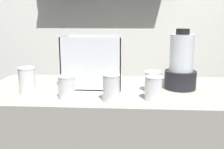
# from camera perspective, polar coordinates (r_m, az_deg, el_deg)

# --- Properties ---
(back_wall_unit) EXTENTS (2.60, 0.24, 2.50)m
(back_wall_unit) POSITION_cam_1_polar(r_m,az_deg,el_deg) (2.20, 1.19, 11.49)
(back_wall_unit) COLOR silver
(back_wall_unit) RESTS_ON ground_plane
(carrot_display_bin) EXTENTS (0.32, 0.23, 0.28)m
(carrot_display_bin) POSITION_cam_1_polar(r_m,az_deg,el_deg) (1.55, -4.16, 0.78)
(carrot_display_bin) COLOR white
(carrot_display_bin) RESTS_ON counter
(blender_pitcher) EXTENTS (0.17, 0.17, 0.33)m
(blender_pitcher) POSITION_cam_1_polar(r_m,az_deg,el_deg) (1.52, 14.26, 1.92)
(blender_pitcher) COLOR black
(blender_pitcher) RESTS_ON counter
(juice_cup_carrot_far_left) EXTENTS (0.09, 0.09, 0.14)m
(juice_cup_carrot_far_left) POSITION_cam_1_polar(r_m,az_deg,el_deg) (1.46, -17.38, -1.37)
(juice_cup_carrot_far_left) COLOR white
(juice_cup_carrot_far_left) RESTS_ON counter
(juice_cup_beet_left) EXTENTS (0.08, 0.08, 0.11)m
(juice_cup_beet_left) POSITION_cam_1_polar(r_m,az_deg,el_deg) (1.33, -9.44, -2.98)
(juice_cup_beet_left) COLOR white
(juice_cup_beet_left) RESTS_ON counter
(juice_cup_carrot_middle) EXTENTS (0.08, 0.08, 0.13)m
(juice_cup_carrot_middle) POSITION_cam_1_polar(r_m,az_deg,el_deg) (1.27, -0.16, -3.14)
(juice_cup_carrot_middle) COLOR white
(juice_cup_carrot_middle) RESTS_ON counter
(juice_cup_carrot_right) EXTENTS (0.08, 0.08, 0.12)m
(juice_cup_carrot_right) POSITION_cam_1_polar(r_m,az_deg,el_deg) (1.30, 8.70, -3.10)
(juice_cup_carrot_right) COLOR white
(juice_cup_carrot_right) RESTS_ON counter
(juice_cup_beet_far_right) EXTENTS (0.09, 0.09, 0.11)m
(juice_cup_beet_far_right) POSITION_cam_1_polar(r_m,az_deg,el_deg) (1.45, 8.54, -1.70)
(juice_cup_beet_far_right) COLOR white
(juice_cup_beet_far_right) RESTS_ON counter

